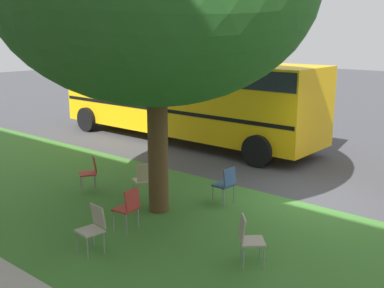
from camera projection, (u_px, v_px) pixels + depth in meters
ground at (305, 200)px, 11.29m from camera, size 80.00×80.00×0.00m
grass_verge at (225, 244)px, 8.91m from camera, size 48.00×6.00×0.01m
chair_0 at (93, 226)px, 8.46m from camera, size 0.47×0.47×0.88m
chair_1 at (226, 182)px, 10.89m from camera, size 0.44×0.44×0.88m
chair_2 at (144, 178)px, 11.22m from camera, size 0.56×0.55×0.88m
chair_3 at (248, 237)px, 7.99m from camera, size 0.59×0.59×0.88m
chair_4 at (128, 206)px, 9.42m from camera, size 0.47×0.46×0.88m
chair_5 at (91, 170)px, 11.85m from camera, size 0.57×0.58×0.88m
school_bus at (183, 93)px, 17.09m from camera, size 10.40×2.80×2.88m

